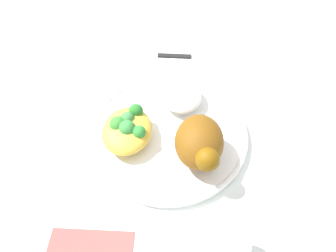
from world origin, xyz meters
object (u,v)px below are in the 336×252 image
at_px(plate, 168,132).
at_px(knife, 191,56).
at_px(fork, 179,68).
at_px(water_glass, 218,250).
at_px(mac_cheese_with_broccoli, 127,128).
at_px(rice_pile, 182,96).
at_px(roasted_chicken, 200,143).

distance_m(plate, knife, 0.24).
height_order(fork, water_glass, water_glass).
distance_m(mac_cheese_with_broccoli, fork, 0.23).
bearing_deg(water_glass, fork, -169.15).
distance_m(mac_cheese_with_broccoli, water_glass, 0.25).
xyz_separation_m(rice_pile, mac_cheese_with_broccoli, (0.09, -0.09, 0.01)).
height_order(knife, water_glass, water_glass).
height_order(plate, fork, plate).
bearing_deg(water_glass, mac_cheese_with_broccoli, -140.79).
bearing_deg(rice_pile, water_glass, 12.83).
xyz_separation_m(roasted_chicken, mac_cheese_with_broccoli, (-0.03, -0.13, -0.02)).
bearing_deg(mac_cheese_with_broccoli, knife, 157.71).
distance_m(plate, fork, 0.19).
relative_size(fork, knife, 0.75).
bearing_deg(fork, plate, -2.54).
distance_m(knife, water_glass, 0.46).
xyz_separation_m(fork, knife, (-0.04, 0.02, 0.00)).
bearing_deg(fork, water_glass, 10.85).
distance_m(roasted_chicken, fork, 0.26).
bearing_deg(water_glass, plate, -158.14).
xyz_separation_m(knife, water_glass, (0.45, 0.05, 0.04)).
height_order(plate, roasted_chicken, roasted_chicken).
bearing_deg(knife, water_glass, 6.80).
xyz_separation_m(plate, roasted_chicken, (0.05, 0.06, 0.05)).
height_order(roasted_chicken, mac_cheese_with_broccoli, roasted_chicken).
relative_size(rice_pile, fork, 0.61).
xyz_separation_m(plate, mac_cheese_with_broccoli, (0.02, -0.07, 0.03)).
relative_size(fork, water_glass, 1.70).
relative_size(roasted_chicken, water_glass, 1.33).
bearing_deg(rice_pile, mac_cheese_with_broccoli, -44.70).
distance_m(roasted_chicken, knife, 0.29).
bearing_deg(fork, rice_pile, 5.99).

